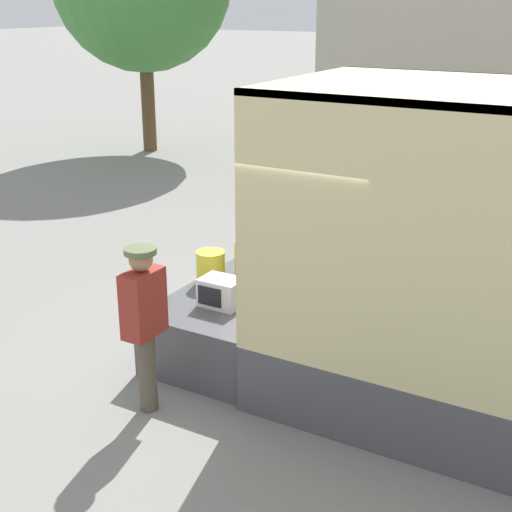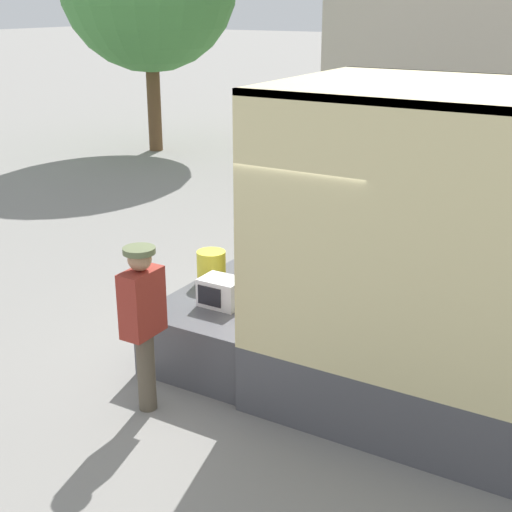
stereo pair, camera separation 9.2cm
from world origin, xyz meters
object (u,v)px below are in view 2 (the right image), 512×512
object	(u,v)px
microwave	(221,292)
orange_bucket	(211,267)
portable_generator	(268,268)
worker_person	(143,313)

from	to	relation	value
microwave	orange_bucket	world-z (taller)	orange_bucket
portable_generator	worker_person	bearing A→B (deg)	-96.83
portable_generator	orange_bucket	size ratio (longest dim) A/B	1.58
orange_bucket	microwave	bearing A→B (deg)	-46.77
microwave	orange_bucket	size ratio (longest dim) A/B	1.16
microwave	portable_generator	xyz separation A→B (m)	(0.12, 0.81, 0.04)
microwave	worker_person	world-z (taller)	worker_person
worker_person	portable_generator	bearing A→B (deg)	83.17
microwave	portable_generator	size ratio (longest dim) A/B	0.73
portable_generator	worker_person	world-z (taller)	worker_person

